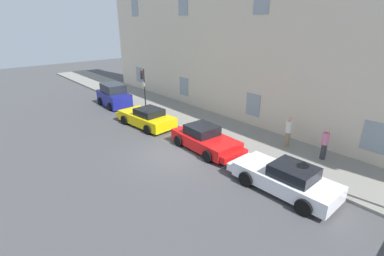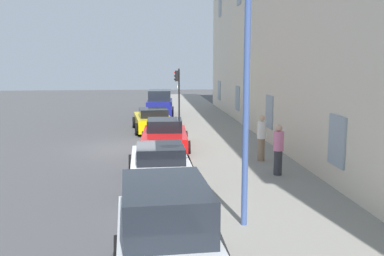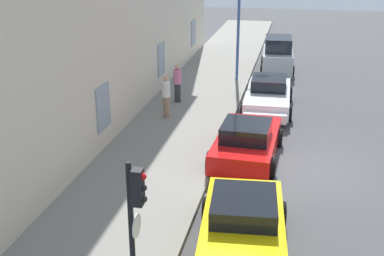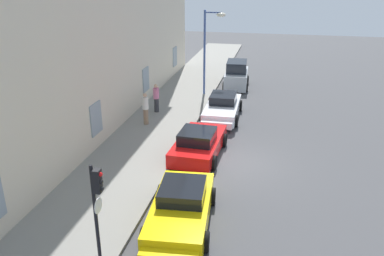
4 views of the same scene
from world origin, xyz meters
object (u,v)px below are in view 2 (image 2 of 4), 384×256
(traffic_light, at_px, (178,85))
(pedestrian_admiring, at_px, (262,137))
(street_lamp, at_px, (228,58))
(pedestrian_strolling, at_px, (278,149))
(sportscar_white_middle, at_px, (160,165))
(hatchback_distant, at_px, (160,105))
(sportscar_yellow_flank, at_px, (165,138))
(hatchback_parked, at_px, (166,245))
(sportscar_red_lead, at_px, (153,120))

(traffic_light, relative_size, pedestrian_admiring, 1.87)
(traffic_light, xyz_separation_m, street_lamp, (17.66, -0.01, 1.60))
(traffic_light, xyz_separation_m, pedestrian_strolling, (13.35, 2.50, -1.37))
(traffic_light, relative_size, pedestrian_strolling, 1.94)
(traffic_light, bearing_deg, sportscar_white_middle, -6.15)
(hatchback_distant, bearing_deg, sportscar_white_middle, -1.34)
(sportscar_yellow_flank, xyz_separation_m, pedestrian_strolling, (4.98, 3.61, 0.43))
(sportscar_yellow_flank, xyz_separation_m, pedestrian_admiring, (2.89, 3.58, 0.46))
(hatchback_parked, height_order, street_lamp, street_lamp)
(sportscar_yellow_flank, bearing_deg, hatchback_distant, 179.71)
(hatchback_parked, distance_m, street_lamp, 4.34)
(pedestrian_admiring, bearing_deg, sportscar_red_lead, -154.72)
(street_lamp, distance_m, pedestrian_strolling, 5.81)
(sportscar_white_middle, distance_m, pedestrian_admiring, 4.49)
(traffic_light, xyz_separation_m, pedestrian_admiring, (11.26, 2.46, -1.34))
(street_lamp, distance_m, pedestrian_admiring, 7.47)
(sportscar_red_lead, bearing_deg, hatchback_distant, 174.65)
(sportscar_white_middle, distance_m, hatchback_distant, 16.63)
(sportscar_yellow_flank, height_order, hatchback_distant, hatchback_distant)
(sportscar_yellow_flank, height_order, pedestrian_admiring, pedestrian_admiring)
(hatchback_parked, height_order, traffic_light, traffic_light)
(sportscar_white_middle, distance_m, hatchback_parked, 6.87)
(sportscar_yellow_flank, distance_m, street_lamp, 9.96)
(traffic_light, bearing_deg, street_lamp, -0.04)
(pedestrian_admiring, bearing_deg, hatchback_distant, -166.33)
(hatchback_parked, bearing_deg, hatchback_distant, 178.92)
(sportscar_yellow_flank, distance_m, traffic_light, 8.64)
(sportscar_red_lead, height_order, street_lamp, street_lamp)
(sportscar_white_middle, height_order, pedestrian_strolling, pedestrian_strolling)
(traffic_light, distance_m, pedestrian_admiring, 11.61)
(sportscar_yellow_flank, height_order, sportscar_white_middle, sportscar_yellow_flank)
(sportscar_white_middle, xyz_separation_m, street_lamp, (4.24, 1.43, 3.40))
(street_lamp, height_order, pedestrian_admiring, street_lamp)
(hatchback_parked, xyz_separation_m, traffic_light, (-20.29, 1.50, 1.52))
(traffic_light, bearing_deg, sportscar_yellow_flank, -7.58)
(street_lamp, bearing_deg, pedestrian_admiring, 158.84)
(sportscar_yellow_flank, bearing_deg, pedestrian_strolling, 35.97)
(sportscar_red_lead, bearing_deg, sportscar_yellow_flank, 4.91)
(traffic_light, bearing_deg, hatchback_distant, -161.77)
(hatchback_distant, bearing_deg, sportscar_yellow_flank, -0.29)
(sportscar_white_middle, xyz_separation_m, hatchback_parked, (6.87, -0.05, 0.27))
(sportscar_white_middle, height_order, hatchback_distant, hatchback_distant)
(sportscar_red_lead, relative_size, pedestrian_admiring, 2.74)
(traffic_light, bearing_deg, hatchback_parked, -4.22)
(sportscar_red_lead, xyz_separation_m, pedestrian_strolling, (10.70, 4.10, 0.44))
(sportscar_yellow_flank, relative_size, hatchback_parked, 1.23)
(sportscar_yellow_flank, distance_m, pedestrian_strolling, 6.16)
(pedestrian_admiring, height_order, pedestrian_strolling, pedestrian_admiring)
(traffic_light, bearing_deg, pedestrian_strolling, 10.59)
(traffic_light, height_order, pedestrian_admiring, traffic_light)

